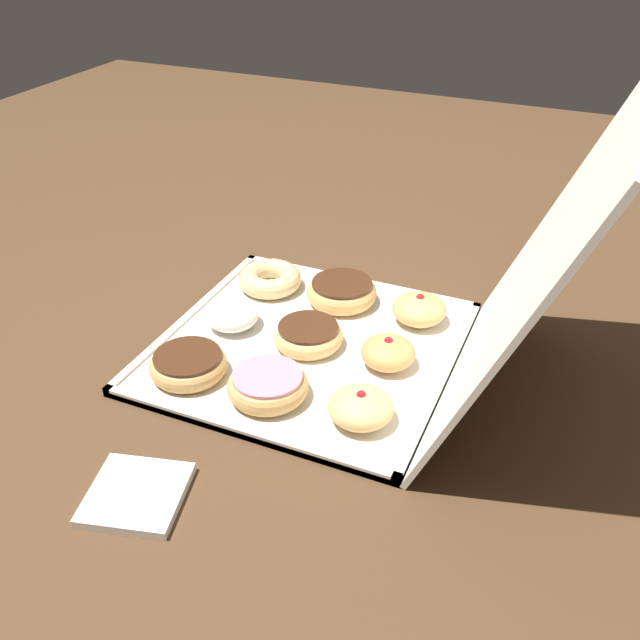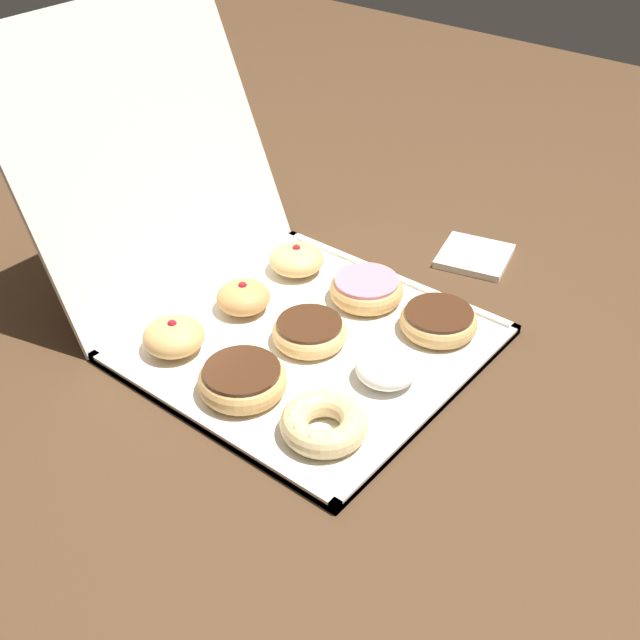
% 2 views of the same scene
% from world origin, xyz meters
% --- Properties ---
extents(ground_plane, '(3.00, 3.00, 0.00)m').
position_xyz_m(ground_plane, '(0.00, 0.00, 0.00)').
color(ground_plane, '#4C331E').
extents(donut_box, '(0.44, 0.44, 0.01)m').
position_xyz_m(donut_box, '(0.00, 0.00, 0.01)').
color(donut_box, silver).
rests_on(donut_box, ground).
extents(box_lid_open, '(0.44, 0.18, 0.43)m').
position_xyz_m(box_lid_open, '(0.00, 0.31, 0.21)').
color(box_lid_open, silver).
rests_on(box_lid_open, ground).
extents(cruller_donut_0, '(0.11, 0.11, 0.04)m').
position_xyz_m(cruller_donut_0, '(-0.13, -0.13, 0.03)').
color(cruller_donut_0, '#EACC8C').
rests_on(cruller_donut_0, donut_box).
extents(powdered_filled_donut_1, '(0.09, 0.09, 0.04)m').
position_xyz_m(powdered_filled_donut_1, '(0.00, -0.13, 0.03)').
color(powdered_filled_donut_1, white).
rests_on(powdered_filled_donut_1, donut_box).
extents(chocolate_frosted_donut_2, '(0.11, 0.11, 0.04)m').
position_xyz_m(chocolate_frosted_donut_2, '(0.14, -0.13, 0.03)').
color(chocolate_frosted_donut_2, tan).
rests_on(chocolate_frosted_donut_2, donut_box).
extents(chocolate_frosted_donut_3, '(0.12, 0.12, 0.04)m').
position_xyz_m(chocolate_frosted_donut_3, '(-0.14, -0.00, 0.03)').
color(chocolate_frosted_donut_3, tan).
rests_on(chocolate_frosted_donut_3, donut_box).
extents(chocolate_frosted_donut_4, '(0.11, 0.11, 0.04)m').
position_xyz_m(chocolate_frosted_donut_4, '(-0.00, 0.00, 0.03)').
color(chocolate_frosted_donut_4, '#E5B770').
rests_on(chocolate_frosted_donut_4, donut_box).
extents(pink_frosted_donut_5, '(0.11, 0.11, 0.04)m').
position_xyz_m(pink_frosted_donut_5, '(0.14, 0.00, 0.03)').
color(pink_frosted_donut_5, tan).
rests_on(pink_frosted_donut_5, donut_box).
extents(jelly_filled_donut_6, '(0.09, 0.09, 0.05)m').
position_xyz_m(jelly_filled_donut_6, '(-0.13, 0.14, 0.03)').
color(jelly_filled_donut_6, tan).
rests_on(jelly_filled_donut_6, donut_box).
extents(jelly_filled_donut_7, '(0.08, 0.08, 0.05)m').
position_xyz_m(jelly_filled_donut_7, '(0.00, 0.13, 0.03)').
color(jelly_filled_donut_7, tan).
rests_on(jelly_filled_donut_7, donut_box).
extents(jelly_filled_donut_8, '(0.09, 0.09, 0.05)m').
position_xyz_m(jelly_filled_donut_8, '(0.13, 0.14, 0.03)').
color(jelly_filled_donut_8, '#E5B770').
rests_on(jelly_filled_donut_8, donut_box).
extents(napkin_stack, '(0.14, 0.14, 0.01)m').
position_xyz_m(napkin_stack, '(0.36, -0.06, 0.01)').
color(napkin_stack, white).
rests_on(napkin_stack, ground).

